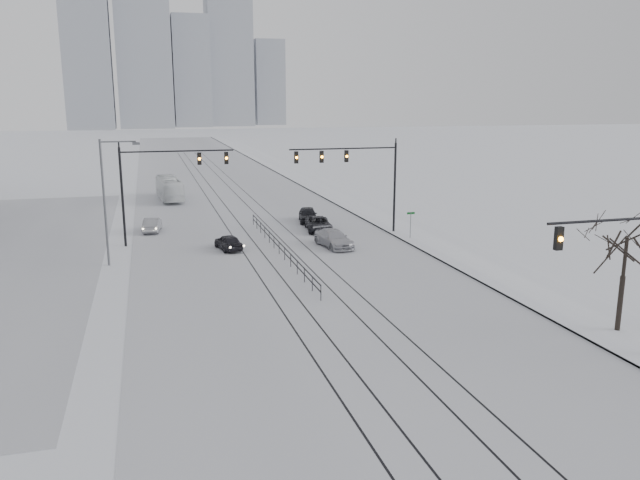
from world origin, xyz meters
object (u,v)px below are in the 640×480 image
(traffic_mast_near, at_px, (630,264))
(sedan_nb_far, at_px, (308,215))
(sedan_nb_right, at_px, (334,239))
(sedan_nb_front, at_px, (318,224))
(sedan_sb_outer, at_px, (152,225))
(box_truck, at_px, (169,189))
(bare_tree, at_px, (626,247))
(sedan_sb_inner, at_px, (228,242))

(traffic_mast_near, height_order, sedan_nb_far, traffic_mast_near)
(traffic_mast_near, bearing_deg, sedan_nb_right, 103.54)
(sedan_nb_front, xyz_separation_m, sedan_nb_right, (-0.48, -6.38, 0.05))
(sedan_sb_outer, bearing_deg, sedan_nb_front, 172.70)
(traffic_mast_near, relative_size, sedan_nb_front, 1.52)
(traffic_mast_near, relative_size, box_truck, 0.73)
(sedan_sb_outer, distance_m, sedan_nb_front, 15.01)
(bare_tree, height_order, sedan_nb_right, bare_tree)
(sedan_sb_outer, bearing_deg, box_truck, -89.60)
(sedan_sb_inner, relative_size, sedan_nb_far, 0.86)
(sedan_nb_right, height_order, box_truck, box_truck)
(bare_tree, relative_size, box_truck, 0.63)
(sedan_nb_far, relative_size, box_truck, 0.44)
(sedan_sb_inner, relative_size, sedan_nb_right, 0.76)
(traffic_mast_near, relative_size, sedan_sb_inner, 1.94)
(sedan_nb_far, bearing_deg, bare_tree, -65.82)
(sedan_sb_inner, height_order, sedan_nb_far, sedan_nb_far)
(traffic_mast_near, xyz_separation_m, sedan_nb_right, (-6.05, 25.14, -3.88))
(box_truck, bearing_deg, sedan_nb_right, 107.97)
(sedan_nb_right, xyz_separation_m, sedan_nb_far, (0.65, 10.86, 0.03))
(sedan_sb_inner, xyz_separation_m, box_truck, (-3.46, 27.42, 0.73))
(box_truck, bearing_deg, sedan_nb_front, 114.41)
(traffic_mast_near, distance_m, bare_tree, 3.85)
(sedan_nb_far, bearing_deg, sedan_sb_inner, -122.44)
(sedan_nb_front, relative_size, box_truck, 0.48)
(traffic_mast_near, xyz_separation_m, sedan_sb_inner, (-14.38, 26.47, -3.95))
(sedan_nb_front, bearing_deg, sedan_sb_outer, 173.21)
(sedan_nb_front, bearing_deg, traffic_mast_near, -72.15)
(traffic_mast_near, height_order, sedan_nb_right, traffic_mast_near)
(bare_tree, bearing_deg, sedan_sb_outer, 124.87)
(sedan_nb_far, height_order, box_truck, box_truck)
(sedan_sb_inner, xyz_separation_m, sedan_nb_front, (8.81, 5.04, 0.02))
(sedan_sb_outer, relative_size, box_truck, 0.40)
(traffic_mast_near, xyz_separation_m, sedan_nb_far, (-5.41, 36.00, -3.85))
(sedan_sb_outer, bearing_deg, traffic_mast_near, 126.96)
(sedan_sb_inner, distance_m, sedan_nb_right, 8.43)
(sedan_sb_inner, distance_m, box_truck, 27.65)
(bare_tree, distance_m, sedan_sb_inner, 29.12)
(sedan_sb_inner, height_order, sedan_nb_right, sedan_nb_right)
(sedan_nb_right, height_order, sedan_nb_far, sedan_nb_far)
(bare_tree, height_order, sedan_sb_outer, bare_tree)
(traffic_mast_near, height_order, sedan_nb_front, traffic_mast_near)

